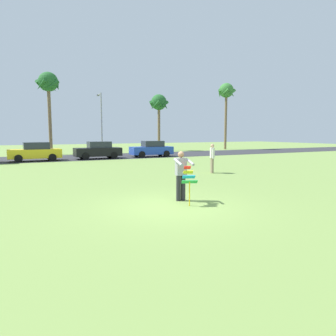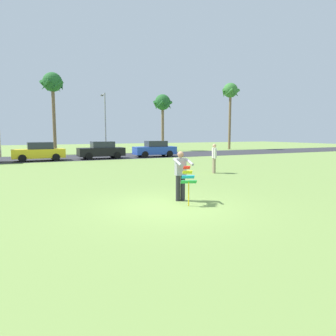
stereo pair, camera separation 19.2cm
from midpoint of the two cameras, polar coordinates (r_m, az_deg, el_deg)
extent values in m
plane|color=olive|center=(9.94, 0.85, -7.17)|extent=(120.00, 120.00, 0.00)
cube|color=#2D2D33|center=(31.02, -17.61, 1.85)|extent=(120.00, 8.00, 0.01)
cylinder|color=#26262B|center=(10.72, 3.28, -3.71)|extent=(0.16, 0.16, 0.90)
cylinder|color=#26262B|center=(10.65, 2.40, -3.78)|extent=(0.16, 0.16, 0.90)
cube|color=gray|center=(10.58, 2.87, 0.26)|extent=(0.37, 0.25, 0.60)
sphere|color=#9E7051|center=(10.54, 2.88, 2.53)|extent=(0.22, 0.22, 0.22)
cylinder|color=gray|center=(10.43, 4.53, 1.16)|extent=(0.13, 0.59, 0.24)
cylinder|color=gray|center=(10.25, 2.32, 1.08)|extent=(0.13, 0.59, 0.24)
cube|color=red|center=(10.29, 4.06, 0.09)|extent=(0.26, 0.21, 0.12)
cube|color=yellow|center=(10.14, 4.19, -0.78)|extent=(0.35, 0.25, 0.12)
cube|color=#1E99D8|center=(10.00, 4.31, -1.67)|extent=(0.44, 0.28, 0.12)
cube|color=green|center=(9.86, 4.45, -2.59)|extent=(0.53, 0.32, 0.12)
cylinder|color=yellow|center=(9.93, 4.43, -4.85)|extent=(0.04, 0.04, 0.79)
cube|color=yellow|center=(28.32, -22.83, 2.52)|extent=(4.25, 1.84, 0.76)
cube|color=#282D38|center=(28.30, -22.59, 3.87)|extent=(2.06, 1.46, 0.60)
cylinder|color=black|center=(27.46, -25.37, 1.62)|extent=(0.65, 0.24, 0.64)
cylinder|color=black|center=(29.07, -25.50, 1.85)|extent=(0.65, 0.24, 0.64)
cylinder|color=black|center=(27.68, -19.98, 1.89)|extent=(0.65, 0.24, 0.64)
cylinder|color=black|center=(29.27, -20.40, 2.11)|extent=(0.65, 0.24, 0.64)
cube|color=black|center=(29.08, -12.19, 2.97)|extent=(4.22, 1.75, 0.76)
cube|color=#282D38|center=(29.09, -11.93, 4.28)|extent=(2.03, 1.42, 0.60)
cylinder|color=black|center=(28.02, -14.35, 2.13)|extent=(0.64, 0.23, 0.64)
cylinder|color=black|center=(29.60, -15.00, 2.33)|extent=(0.64, 0.23, 0.64)
cylinder|color=black|center=(28.68, -9.25, 2.34)|extent=(0.64, 0.23, 0.64)
cylinder|color=black|center=(30.22, -10.15, 2.53)|extent=(0.64, 0.23, 0.64)
cube|color=#2347B7|center=(30.79, -2.34, 3.30)|extent=(4.26, 1.85, 0.76)
cube|color=#282D38|center=(30.82, -2.08, 4.53)|extent=(2.06, 1.47, 0.60)
cylinder|color=black|center=(29.60, -4.12, 2.54)|extent=(0.65, 0.24, 0.64)
cylinder|color=black|center=(31.13, -5.11, 2.72)|extent=(0.65, 0.24, 0.64)
cylinder|color=black|center=(30.57, 0.49, 2.68)|extent=(0.65, 0.24, 0.64)
cylinder|color=black|center=(32.05, -0.69, 2.85)|extent=(0.65, 0.24, 0.64)
cylinder|color=brown|center=(36.62, -20.35, 8.48)|extent=(0.36, 0.36, 7.75)
sphere|color=#236028|center=(37.02, -20.61, 14.79)|extent=(2.10, 2.10, 2.10)
cone|color=#236028|center=(37.05, -19.07, 14.14)|extent=(0.44, 1.56, 1.28)
cone|color=#236028|center=(37.87, -20.25, 13.92)|extent=(1.62, 0.90, 1.28)
cone|color=#236028|center=(37.44, -21.87, 13.94)|extent=(1.27, 1.52, 1.28)
cone|color=#236028|center=(36.33, -21.74, 14.19)|extent=(1.27, 1.52, 1.28)
cone|color=#236028|center=(36.09, -19.97, 14.32)|extent=(1.62, 0.90, 1.28)
cylinder|color=brown|center=(41.96, -0.87, 7.60)|extent=(0.36, 0.36, 6.33)
sphere|color=#236028|center=(42.16, -0.87, 12.18)|extent=(2.10, 2.10, 2.10)
cone|color=#236028|center=(42.52, 0.31, 11.52)|extent=(0.44, 1.56, 1.28)
cone|color=#236028|center=(43.06, -1.03, 11.46)|extent=(1.62, 0.90, 1.28)
cone|color=#236028|center=(42.31, -2.16, 11.54)|extent=(1.27, 1.52, 1.28)
cone|color=#236028|center=(41.29, -1.53, 11.67)|extent=(1.27, 1.52, 1.28)
cone|color=#236028|center=(41.43, 0.04, 11.65)|extent=(1.62, 0.90, 1.28)
cylinder|color=brown|center=(46.35, 11.57, 8.63)|extent=(0.36, 0.36, 8.39)
sphere|color=#387A33|center=(46.73, 11.70, 14.02)|extent=(2.10, 2.10, 2.10)
cone|color=#387A33|center=(47.25, 12.63, 13.36)|extent=(0.44, 1.56, 1.28)
cone|color=#387A33|center=(47.56, 11.30, 13.35)|extent=(1.62, 0.90, 1.28)
cone|color=#387A33|center=(46.66, 10.49, 13.50)|extent=(1.27, 1.52, 1.28)
cone|color=#387A33|center=(45.77, 11.33, 13.62)|extent=(1.27, 1.52, 1.28)
cone|color=#387A33|center=(46.14, 12.68, 13.53)|extent=(1.62, 0.90, 1.28)
cylinder|color=#9E9EA3|center=(36.69, -11.46, 8.15)|extent=(0.16, 0.16, 7.00)
cylinder|color=#9E9EA3|center=(37.62, -11.85, 13.30)|extent=(0.10, 1.40, 0.10)
cube|color=#4C4C51|center=(38.24, -12.09, 13.12)|extent=(0.24, 0.44, 0.16)
cylinder|color=gray|center=(18.21, 8.94, 0.43)|extent=(0.16, 0.16, 0.90)
cylinder|color=gray|center=(18.39, 8.84, 0.49)|extent=(0.16, 0.16, 0.90)
cube|color=silver|center=(18.24, 8.93, 2.80)|extent=(0.35, 0.42, 0.60)
sphere|color=tan|center=(18.22, 8.95, 4.12)|extent=(0.22, 0.22, 0.22)
cylinder|color=silver|center=(18.01, 9.07, 2.64)|extent=(0.09, 0.09, 0.58)
cylinder|color=silver|center=(18.48, 8.78, 2.74)|extent=(0.09, 0.09, 0.58)
camera|label=1|loc=(0.10, -89.52, 0.05)|focal=32.66mm
camera|label=2|loc=(0.10, 90.48, -0.05)|focal=32.66mm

